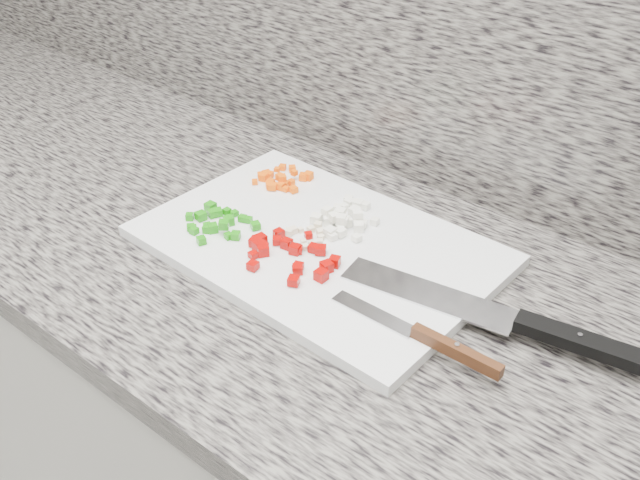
% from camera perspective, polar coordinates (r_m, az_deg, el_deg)
% --- Properties ---
extents(countertop, '(3.96, 0.64, 0.04)m').
position_cam_1_polar(countertop, '(1.00, 1.20, -3.67)').
color(countertop, slate).
rests_on(countertop, cabinet).
extents(backsplash, '(3.92, 0.02, 0.60)m').
position_cam_1_polar(backsplash, '(1.08, 11.75, 17.85)').
color(backsplash, slate).
rests_on(backsplash, countertop).
extents(cutting_board, '(0.51, 0.35, 0.02)m').
position_cam_1_polar(cutting_board, '(1.03, -0.16, -0.43)').
color(cutting_board, white).
rests_on(cutting_board, countertop).
extents(carrot_pile, '(0.09, 0.09, 0.02)m').
position_cam_1_polar(carrot_pile, '(1.17, -3.22, 4.94)').
color(carrot_pile, '#FF5A05').
rests_on(carrot_pile, cutting_board).
extents(onion_pile, '(0.09, 0.11, 0.02)m').
position_cam_1_polar(onion_pile, '(1.06, 1.86, 1.79)').
color(onion_pile, white).
rests_on(onion_pile, cutting_board).
extents(green_pepper_pile, '(0.11, 0.10, 0.02)m').
position_cam_1_polar(green_pepper_pile, '(1.06, -8.25, 1.46)').
color(green_pepper_pile, '#1A870C').
rests_on(green_pepper_pile, cutting_board).
extents(red_pepper_pile, '(0.14, 0.12, 0.02)m').
position_cam_1_polar(red_pepper_pile, '(0.98, -2.44, -1.10)').
color(red_pepper_pile, '#A00502').
rests_on(red_pepper_pile, cutting_board).
extents(garlic_pile, '(0.06, 0.07, 0.01)m').
position_cam_1_polar(garlic_pile, '(1.03, -0.83, 0.46)').
color(garlic_pile, '#F3E2BC').
rests_on(garlic_pile, cutting_board).
extents(chef_knife, '(0.38, 0.10, 0.02)m').
position_cam_1_polar(chef_knife, '(0.90, 15.96, -6.46)').
color(chef_knife, '#BABBC0').
rests_on(chef_knife, cutting_board).
extents(paring_knife, '(0.23, 0.02, 0.02)m').
position_cam_1_polar(paring_knife, '(0.86, 9.10, -7.97)').
color(paring_knife, '#BABBC0').
rests_on(paring_knife, cutting_board).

